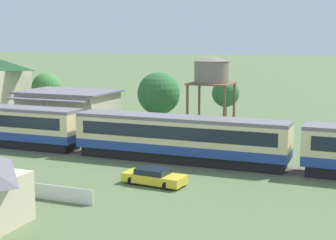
% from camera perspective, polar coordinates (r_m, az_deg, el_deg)
% --- Properties ---
extents(ground_plane, '(600.00, 600.00, 0.00)m').
position_cam_1_polar(ground_plane, '(43.95, 10.45, -5.33)').
color(ground_plane, '#566B42').
extents(passenger_train, '(59.89, 3.16, 4.04)m').
position_cam_1_polar(passenger_train, '(45.14, 1.61, -1.88)').
color(passenger_train, '#234293').
rests_on(passenger_train, ground_plane).
extents(railway_track, '(94.08, 3.60, 0.04)m').
position_cam_1_polar(railway_track, '(45.84, 0.82, -4.57)').
color(railway_track, '#665B51').
rests_on(railway_track, ground_plane).
extents(station_building, '(11.04, 8.97, 4.71)m').
position_cam_1_polar(station_building, '(61.87, -10.93, 1.06)').
color(station_building, beige).
rests_on(station_building, ground_plane).
extents(water_tower, '(4.53, 4.53, 8.93)m').
position_cam_1_polar(water_tower, '(55.34, 4.86, 5.31)').
color(water_tower, brown).
rests_on(water_tower, ground_plane).
extents(parked_car_yellow, '(4.88, 2.35, 1.22)m').
position_cam_1_polar(parked_car_yellow, '(38.54, -1.56, -6.30)').
color(parked_car_yellow, yellow).
rests_on(parked_car_yellow, ground_plane).
extents(yard_tree_0, '(4.36, 4.36, 6.00)m').
position_cam_1_polar(yard_tree_0, '(76.03, -13.27, 3.52)').
color(yard_tree_0, brown).
rests_on(yard_tree_0, ground_plane).
extents(yard_tree_1, '(5.13, 5.13, 6.85)m').
position_cam_1_polar(yard_tree_1, '(61.59, -1.04, 2.96)').
color(yard_tree_1, '#4C3823').
rests_on(yard_tree_1, ground_plane).
extents(yard_tree_2, '(3.54, 3.54, 5.55)m').
position_cam_1_polar(yard_tree_2, '(66.89, 6.40, 2.94)').
color(yard_tree_2, brown).
rests_on(yard_tree_2, ground_plane).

